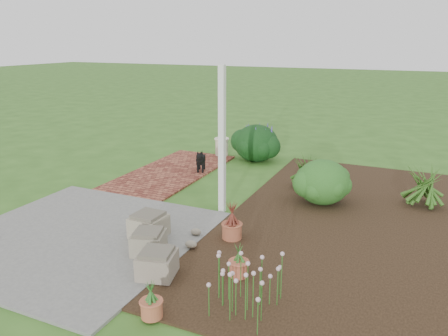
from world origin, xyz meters
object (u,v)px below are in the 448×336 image
at_px(stone_trough_near, 149,243).
at_px(black_dog, 201,160).
at_px(evergreen_shrub, 323,181).
at_px(cream_ceramic_urn, 222,147).

bearing_deg(stone_trough_near, black_dog, 106.71).
xyz_separation_m(stone_trough_near, evergreen_shrub, (1.75, 2.97, 0.26)).
distance_m(cream_ceramic_urn, evergreen_shrub, 3.81).
bearing_deg(cream_ceramic_urn, black_dog, -83.37).
relative_size(black_dog, cream_ceramic_urn, 1.20).
height_order(stone_trough_near, evergreen_shrub, evergreen_shrub).
bearing_deg(evergreen_shrub, cream_ceramic_urn, 143.25).
bearing_deg(black_dog, evergreen_shrub, -34.48).
height_order(stone_trough_near, cream_ceramic_urn, cream_ceramic_urn).
relative_size(black_dog, evergreen_shrub, 0.54).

